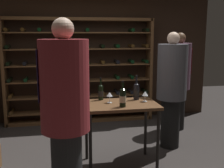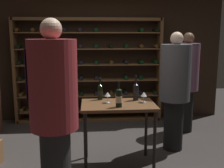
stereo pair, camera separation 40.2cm
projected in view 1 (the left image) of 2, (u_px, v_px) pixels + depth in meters
ground_plane at (110, 160)px, 4.07m from camera, size 10.31×10.31×0.00m
back_wall at (92, 53)px, 5.90m from camera, size 5.18×0.10×2.86m
wine_rack at (80, 71)px, 5.71m from camera, size 3.05×0.32×2.16m
tasting_table at (121, 111)px, 3.78m from camera, size 1.00×0.65×0.89m
person_bystander_dark_jacket at (179, 77)px, 5.24m from camera, size 0.44×0.43×1.86m
person_guest_blue_shirt at (172, 85)px, 4.38m from camera, size 0.47×0.47×1.86m
person_bystander_red_print at (65, 108)px, 2.79m from camera, size 0.51×0.50×1.98m
wine_bottle_gold_foil at (101, 92)px, 3.95m from camera, size 0.07×0.07×0.32m
wine_bottle_green_slim at (136, 91)px, 3.96m from camera, size 0.08×0.08×0.35m
wine_bottle_black_capsule at (123, 97)px, 3.56m from camera, size 0.09×0.09×0.34m
wine_glass_stemmed_right at (110, 95)px, 3.77m from camera, size 0.08×0.08×0.15m
wine_glass_stemmed_center at (145, 94)px, 3.84m from camera, size 0.09×0.09×0.15m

